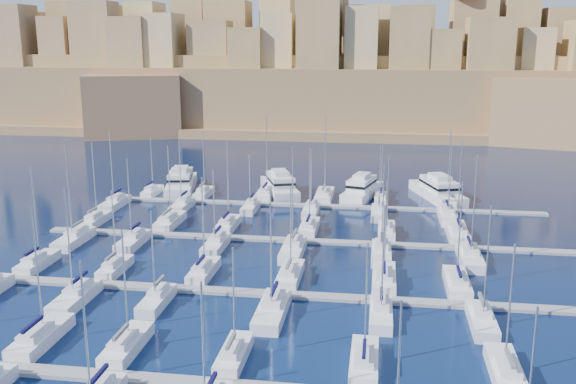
% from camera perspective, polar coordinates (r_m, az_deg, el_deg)
% --- Properties ---
extents(ground, '(600.00, 600.00, 0.00)m').
position_cam_1_polar(ground, '(91.74, 0.55, -6.37)').
color(ground, black).
rests_on(ground, ground).
extents(pontoon_mid_near, '(84.00, 2.00, 0.40)m').
position_cam_1_polar(pontoon_mid_near, '(80.59, -0.62, -9.10)').
color(pontoon_mid_near, slate).
rests_on(pontoon_mid_near, ground).
extents(pontoon_mid_far, '(84.00, 2.00, 0.40)m').
position_cam_1_polar(pontoon_mid_far, '(101.06, 1.33, -4.36)').
color(pontoon_mid_far, slate).
rests_on(pontoon_mid_far, ground).
extents(pontoon_far, '(84.00, 2.00, 0.40)m').
position_cam_1_polar(pontoon_far, '(122.07, 2.60, -1.23)').
color(pontoon_far, slate).
rests_on(pontoon_far, ground).
extents(sailboat_1, '(2.89, 9.64, 14.89)m').
position_cam_1_polar(sailboat_1, '(73.41, -21.13, -11.93)').
color(sailboat_1, silver).
rests_on(sailboat_1, ground).
extents(sailboat_2, '(2.68, 8.92, 13.15)m').
position_cam_1_polar(sailboat_2, '(69.14, -14.16, -13.04)').
color(sailboat_2, silver).
rests_on(sailboat_2, ground).
extents(sailboat_3, '(2.45, 8.16, 11.95)m').
position_cam_1_polar(sailboat_3, '(65.59, -4.84, -14.20)').
color(sailboat_3, silver).
rests_on(sailboat_3, ground).
extents(sailboat_4, '(2.67, 8.91, 12.92)m').
position_cam_1_polar(sailboat_4, '(64.46, 6.79, -14.76)').
color(sailboat_4, silver).
rests_on(sailboat_4, ground).
extents(sailboat_5, '(2.74, 9.13, 13.38)m').
position_cam_1_polar(sailboat_5, '(65.71, 18.77, -14.84)').
color(sailboat_5, silver).
rests_on(sailboat_5, ground).
extents(sailboat_12, '(2.59, 8.63, 14.74)m').
position_cam_1_polar(sailboat_12, '(96.55, -21.38, -5.84)').
color(sailboat_12, silver).
rests_on(sailboat_12, ground).
extents(sailboat_13, '(2.38, 7.94, 11.70)m').
position_cam_1_polar(sailboat_13, '(91.23, -15.14, -6.50)').
color(sailboat_13, silver).
rests_on(sailboat_13, ground).
extents(sailboat_14, '(2.64, 8.78, 13.81)m').
position_cam_1_polar(sailboat_14, '(87.54, -7.53, -6.97)').
color(sailboat_14, silver).
rests_on(sailboat_14, ground).
extents(sailboat_15, '(2.77, 9.24, 12.98)m').
position_cam_1_polar(sailboat_15, '(85.41, 0.19, -7.38)').
color(sailboat_15, silver).
rests_on(sailboat_15, ground).
extents(sailboat_16, '(3.00, 9.99, 14.02)m').
position_cam_1_polar(sailboat_16, '(85.00, 8.52, -7.63)').
color(sailboat_16, silver).
rests_on(sailboat_16, ground).
extents(sailboat_17, '(2.91, 9.71, 14.21)m').
position_cam_1_polar(sailboat_17, '(85.48, 14.80, -7.82)').
color(sailboat_17, silver).
rests_on(sailboat_17, ground).
extents(sailboat_19, '(2.88, 9.61, 14.83)m').
position_cam_1_polar(sailboat_19, '(82.52, -18.35, -8.85)').
color(sailboat_19, silver).
rests_on(sailboat_19, ground).
extents(sailboat_20, '(2.46, 8.20, 12.23)m').
position_cam_1_polar(sailboat_20, '(79.31, -11.58, -9.36)').
color(sailboat_20, silver).
rests_on(sailboat_20, ground).
extents(sailboat_21, '(3.13, 10.42, 15.53)m').
position_cam_1_polar(sailboat_21, '(74.86, -1.41, -10.46)').
color(sailboat_21, silver).
rests_on(sailboat_21, ground).
extents(sailboat_22, '(2.56, 8.54, 13.89)m').
position_cam_1_polar(sailboat_22, '(74.79, 8.26, -10.65)').
color(sailboat_22, silver).
rests_on(sailboat_22, ground).
extents(sailboat_23, '(2.64, 8.81, 14.34)m').
position_cam_1_polar(sailboat_23, '(75.59, 16.85, -10.84)').
color(sailboat_23, silver).
rests_on(sailboat_23, ground).
extents(sailboat_24, '(2.47, 8.24, 14.51)m').
position_cam_1_polar(sailboat_24, '(115.61, -16.72, -2.36)').
color(sailboat_24, silver).
rests_on(sailboat_24, ground).
extents(sailboat_25, '(2.97, 9.89, 14.03)m').
position_cam_1_polar(sailboat_25, '(111.53, -10.47, -2.57)').
color(sailboat_25, silver).
rests_on(sailboat_25, ground).
extents(sailboat_26, '(2.68, 8.94, 15.30)m').
position_cam_1_polar(sailboat_26, '(108.27, -5.37, -2.89)').
color(sailboat_26, silver).
rests_on(sailboat_26, ground).
extents(sailboat_27, '(2.76, 9.21, 14.35)m').
position_cam_1_polar(sailboat_27, '(106.07, 1.88, -3.19)').
color(sailboat_27, silver).
rests_on(sailboat_27, ground).
extents(sailboat_28, '(2.72, 9.08, 13.22)m').
position_cam_1_polar(sailboat_28, '(105.42, 8.75, -3.45)').
color(sailboat_28, silver).
rests_on(sailboat_28, ground).
extents(sailboat_29, '(3.19, 10.65, 15.90)m').
position_cam_1_polar(sailboat_29, '(106.89, 14.81, -3.50)').
color(sailboat_29, silver).
rests_on(sailboat_29, ground).
extents(sailboat_30, '(2.95, 9.83, 16.06)m').
position_cam_1_polar(sailboat_30, '(105.70, -18.47, -3.94)').
color(sailboat_30, silver).
rests_on(sailboat_30, ground).
extents(sailboat_31, '(2.74, 9.14, 14.16)m').
position_cam_1_polar(sailboat_31, '(102.14, -13.60, -4.23)').
color(sailboat_31, silver).
rests_on(sailboat_31, ground).
extents(sailboat_32, '(2.66, 8.88, 12.68)m').
position_cam_1_polar(sailboat_32, '(98.22, -6.43, -4.65)').
color(sailboat_32, silver).
rests_on(sailboat_32, ground).
extents(sailboat_33, '(3.08, 10.25, 16.69)m').
position_cam_1_polar(sailboat_33, '(95.31, 0.46, -5.10)').
color(sailboat_33, silver).
rests_on(sailboat_33, ground).
extents(sailboat_34, '(2.84, 9.46, 14.25)m').
position_cam_1_polar(sailboat_34, '(94.89, 8.30, -5.35)').
color(sailboat_34, silver).
rests_on(sailboat_34, ground).
extents(sailboat_35, '(3.05, 10.16, 16.10)m').
position_cam_1_polar(sailboat_35, '(95.46, 15.87, -5.61)').
color(sailboat_35, silver).
rests_on(sailboat_35, ground).
extents(sailboat_36, '(2.30, 7.66, 12.14)m').
position_cam_1_polar(sailboat_36, '(134.13, -11.99, 0.06)').
color(sailboat_36, silver).
rests_on(sailboat_36, ground).
extents(sailboat_37, '(2.44, 8.15, 13.19)m').
position_cam_1_polar(sailboat_37, '(131.02, -7.49, -0.07)').
color(sailboat_37, silver).
rests_on(sailboat_37, ground).
extents(sailboat_38, '(3.18, 10.59, 16.78)m').
position_cam_1_polar(sailboat_38, '(129.33, -1.93, -0.12)').
color(sailboat_38, silver).
rests_on(sailboat_38, ground).
extents(sailboat_39, '(3.19, 10.63, 16.41)m').
position_cam_1_polar(sailboat_39, '(127.82, 3.25, -0.30)').
color(sailboat_39, silver).
rests_on(sailboat_39, ground).
extents(sailboat_40, '(2.53, 8.44, 12.14)m').
position_cam_1_polar(sailboat_40, '(126.34, 8.25, -0.61)').
color(sailboat_40, silver).
rests_on(sailboat_40, ground).
extents(sailboat_41, '(2.61, 8.70, 14.93)m').
position_cam_1_polar(sailboat_41, '(127.12, 13.98, -0.77)').
color(sailboat_41, silver).
rests_on(sailboat_41, ground).
extents(sailboat_42, '(2.85, 9.52, 14.86)m').
position_cam_1_polar(sailboat_42, '(126.11, -15.12, -0.95)').
color(sailboat_42, silver).
rests_on(sailboat_42, ground).
extents(sailboat_43, '(2.66, 8.86, 13.38)m').
position_cam_1_polar(sailboat_43, '(121.83, -9.37, -1.17)').
color(sailboat_43, silver).
rests_on(sailboat_43, ground).
extents(sailboat_44, '(2.36, 7.87, 10.97)m').
position_cam_1_polar(sailboat_44, '(119.07, -3.35, -1.37)').
color(sailboat_44, silver).
rests_on(sailboat_44, ground).
extents(sailboat_45, '(2.63, 8.76, 12.42)m').
position_cam_1_polar(sailboat_45, '(116.92, 2.07, -1.62)').
color(sailboat_45, silver).
rests_on(sailboat_45, ground).
extents(sailboat_46, '(2.66, 8.87, 13.38)m').
position_cam_1_polar(sailboat_46, '(116.23, 8.07, -1.83)').
color(sailboat_46, silver).
rests_on(sailboat_46, ground).
extents(sailboat_47, '(2.95, 9.82, 13.75)m').
position_cam_1_polar(sailboat_47, '(116.40, 13.99, -2.08)').
color(sailboat_47, silver).
rests_on(sailboat_47, ground).
extents(motor_yacht_a, '(8.82, 18.39, 5.25)m').
position_cam_1_polar(motor_yacht_a, '(137.30, -9.49, 0.91)').
color(motor_yacht_a, silver).
rests_on(motor_yacht_a, ground).
extents(motor_yacht_b, '(10.68, 17.91, 5.25)m').
position_cam_1_polar(motor_yacht_b, '(132.22, -0.74, 0.61)').
color(motor_yacht_b, silver).
rests_on(motor_yacht_b, ground).
extents(motor_yacht_c, '(8.43, 15.87, 5.25)m').
position_cam_1_polar(motor_yacht_c, '(129.75, 6.60, 0.27)').
color(motor_yacht_c, silver).
rests_on(motor_yacht_c, ground).
extents(motor_yacht_d, '(10.62, 18.83, 5.25)m').
position_cam_1_polar(motor_yacht_d, '(131.55, 13.18, 0.18)').
color(motor_yacht_d, silver).
rests_on(motor_yacht_d, ground).
extents(fortified_city, '(460.00, 108.95, 59.52)m').
position_cam_1_polar(fortified_city, '(241.62, 5.60, 9.50)').
color(fortified_city, brown).
rests_on(fortified_city, ground).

